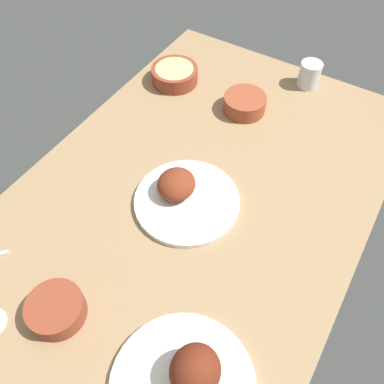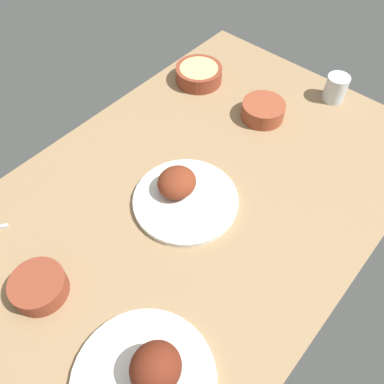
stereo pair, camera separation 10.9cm
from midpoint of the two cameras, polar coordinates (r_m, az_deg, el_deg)
The scene contains 7 objects.
dining_table at distance 111.81cm, azimuth 2.78°, elevation -1.43°, with size 140.00×90.00×4.00cm, color #937551.
plate_far_side at distance 107.89cm, azimuth 1.40°, elevation -0.37°, with size 28.32×28.32×8.28cm.
plate_center_main at distance 87.60cm, azimuth -2.27°, elevation -24.75°, with size 29.59×29.59×10.91cm.
bowl_pasta at distance 132.65cm, azimuth 12.36°, elevation 11.14°, with size 13.60×13.60×5.32cm.
bowl_potatoes at distance 144.28cm, azimuth 3.20°, elevation 16.21°, with size 15.90×15.90×5.32cm.
bowl_cream at distance 98.21cm, azimuth -17.84°, elevation -12.78°, with size 12.70×12.70×5.09cm.
water_tumbler at distance 145.40cm, azimuth 21.72°, elevation 13.35°, with size 7.26×7.26×8.64cm, color silver.
Camera 2 is at (49.73, 43.31, 92.45)cm, focal length 37.82 mm.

